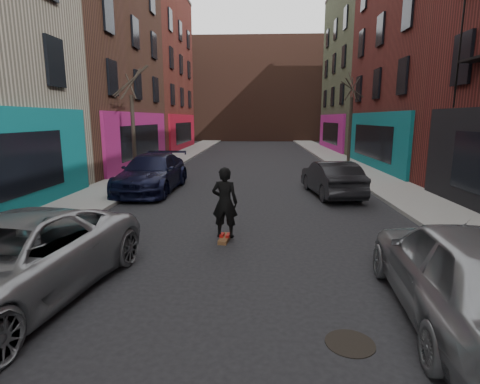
# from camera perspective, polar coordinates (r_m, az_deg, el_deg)

# --- Properties ---
(sidewalk_left) EXTENTS (2.50, 84.00, 0.13)m
(sidewalk_left) POSITION_cam_1_polar(r_m,az_deg,el_deg) (31.92, -8.95, 5.52)
(sidewalk_left) COLOR gray
(sidewalk_left) RESTS_ON ground
(sidewalk_right) EXTENTS (2.50, 84.00, 0.13)m
(sidewalk_right) POSITION_cam_1_polar(r_m,az_deg,el_deg) (31.84, 13.77, 5.32)
(sidewalk_right) COLOR gray
(sidewalk_right) RESTS_ON ground
(building_far) EXTENTS (40.00, 10.00, 14.00)m
(building_far) POSITION_cam_1_polar(r_m,az_deg,el_deg) (57.24, 2.66, 15.04)
(building_far) COLOR #47281E
(building_far) RESTS_ON ground
(tree_left_far) EXTENTS (2.00, 2.00, 6.50)m
(tree_left_far) POSITION_cam_1_polar(r_m,az_deg,el_deg) (20.16, -16.08, 11.44)
(tree_left_far) COLOR black
(tree_left_far) RESTS_ON sidewalk_left
(tree_right_far) EXTENTS (2.00, 2.00, 6.80)m
(tree_right_far) POSITION_cam_1_polar(r_m,az_deg,el_deg) (25.82, 16.55, 11.60)
(tree_right_far) COLOR black
(tree_right_far) RESTS_ON sidewalk_right
(parked_left_far) EXTENTS (3.18, 5.66, 1.49)m
(parked_left_far) POSITION_cam_1_polar(r_m,az_deg,el_deg) (7.52, -31.57, -9.08)
(parked_left_far) COLOR gray
(parked_left_far) RESTS_ON ground
(parked_left_end) EXTENTS (2.36, 5.57, 1.60)m
(parked_left_end) POSITION_cam_1_polar(r_m,az_deg,el_deg) (16.70, -13.27, 2.84)
(parked_left_end) COLOR black
(parked_left_end) RESTS_ON ground
(parked_right_far) EXTENTS (2.42, 5.05, 1.67)m
(parked_right_far) POSITION_cam_1_polar(r_m,az_deg,el_deg) (6.77, 31.25, -10.43)
(parked_right_far) COLOR gray
(parked_right_far) RESTS_ON ground
(parked_right_end) EXTENTS (2.02, 4.50, 1.44)m
(parked_right_end) POSITION_cam_1_polar(r_m,az_deg,el_deg) (15.77, 13.75, 2.03)
(parked_right_end) COLOR black
(parked_right_end) RESTS_ON ground
(skateboard) EXTENTS (0.32, 0.82, 0.10)m
(skateboard) POSITION_cam_1_polar(r_m,az_deg,el_deg) (9.85, -2.29, -7.09)
(skateboard) COLOR brown
(skateboard) RESTS_ON ground
(skateboarder) EXTENTS (0.72, 0.52, 1.84)m
(skateboarder) POSITION_cam_1_polar(r_m,az_deg,el_deg) (9.59, -2.33, -1.60)
(skateboarder) COLOR black
(skateboarder) RESTS_ON skateboard
(manhole) EXTENTS (0.83, 0.83, 0.01)m
(manhole) POSITION_cam_1_polar(r_m,az_deg,el_deg) (5.93, 16.42, -21.23)
(manhole) COLOR black
(manhole) RESTS_ON ground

